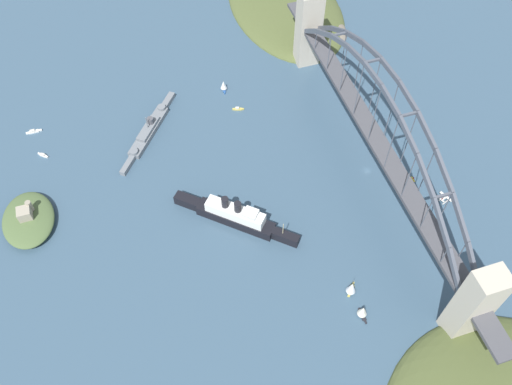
{
  "coord_description": "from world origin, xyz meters",
  "views": [
    {
      "loc": [
        -190.6,
        140.31,
        286.23
      ],
      "look_at": [
        0.0,
        78.97,
        8.0
      ],
      "focal_mm": 37.76,
      "sensor_mm": 36.0,
      "label": 1
    }
  ],
  "objects_px": {
    "seaplane_taxiing_near_bridge": "(408,181)",
    "small_boat_0": "(43,155)",
    "small_boat_1": "(352,287)",
    "small_boat_4": "(224,85)",
    "fort_island_mid_harbor": "(28,219)",
    "small_boat_3": "(363,311)",
    "small_boat_2": "(238,109)",
    "seaplane_second_in_formation": "(445,198)",
    "ocean_liner": "(235,216)",
    "small_boat_5": "(33,132)",
    "naval_cruiser": "(149,130)",
    "harbor_arch_bridge": "(376,138)"
  },
  "relations": [
    {
      "from": "seaplane_taxiing_near_bridge",
      "to": "small_boat_0",
      "type": "distance_m",
      "value": 248.83
    },
    {
      "from": "seaplane_taxiing_near_bridge",
      "to": "small_boat_1",
      "type": "height_order",
      "value": "small_boat_1"
    },
    {
      "from": "seaplane_taxiing_near_bridge",
      "to": "small_boat_1",
      "type": "xyz_separation_m",
      "value": [
        -60.57,
        68.13,
        3.3
      ]
    },
    {
      "from": "small_boat_4",
      "to": "small_boat_1",
      "type": "bearing_deg",
      "value": -172.56
    },
    {
      "from": "fort_island_mid_harbor",
      "to": "seaplane_taxiing_near_bridge",
      "type": "height_order",
      "value": "fort_island_mid_harbor"
    },
    {
      "from": "seaplane_taxiing_near_bridge",
      "to": "small_boat_3",
      "type": "height_order",
      "value": "small_boat_3"
    },
    {
      "from": "small_boat_2",
      "to": "seaplane_second_in_formation",
      "type": "bearing_deg",
      "value": -138.94
    },
    {
      "from": "ocean_liner",
      "to": "small_boat_4",
      "type": "bearing_deg",
      "value": -12.4
    },
    {
      "from": "small_boat_2",
      "to": "small_boat_3",
      "type": "bearing_deg",
      "value": -173.34
    },
    {
      "from": "ocean_liner",
      "to": "small_boat_2",
      "type": "relative_size",
      "value": 7.96
    },
    {
      "from": "fort_island_mid_harbor",
      "to": "small_boat_2",
      "type": "distance_m",
      "value": 162.61
    },
    {
      "from": "small_boat_5",
      "to": "ocean_liner",
      "type": "bearing_deg",
      "value": -135.28
    },
    {
      "from": "small_boat_2",
      "to": "naval_cruiser",
      "type": "bearing_deg",
      "value": 92.24
    },
    {
      "from": "small_boat_1",
      "to": "fort_island_mid_harbor",
      "type": "bearing_deg",
      "value": 58.68
    },
    {
      "from": "ocean_liner",
      "to": "fort_island_mid_harbor",
      "type": "distance_m",
      "value": 129.35
    },
    {
      "from": "small_boat_0",
      "to": "small_boat_3",
      "type": "relative_size",
      "value": 0.69
    },
    {
      "from": "ocean_liner",
      "to": "seaplane_second_in_formation",
      "type": "height_order",
      "value": "ocean_liner"
    },
    {
      "from": "small_boat_2",
      "to": "seaplane_taxiing_near_bridge",
      "type": "bearing_deg",
      "value": -138.43
    },
    {
      "from": "ocean_liner",
      "to": "small_boat_1",
      "type": "bearing_deg",
      "value": -143.19
    },
    {
      "from": "small_boat_3",
      "to": "small_boat_5",
      "type": "bearing_deg",
      "value": 39.91
    },
    {
      "from": "small_boat_2",
      "to": "harbor_arch_bridge",
      "type": "bearing_deg",
      "value": -140.61
    },
    {
      "from": "fort_island_mid_harbor",
      "to": "seaplane_second_in_formation",
      "type": "distance_m",
      "value": 265.01
    },
    {
      "from": "small_boat_1",
      "to": "ocean_liner",
      "type": "bearing_deg",
      "value": 36.81
    },
    {
      "from": "naval_cruiser",
      "to": "fort_island_mid_harbor",
      "type": "height_order",
      "value": "naval_cruiser"
    },
    {
      "from": "ocean_liner",
      "to": "small_boat_0",
      "type": "distance_m",
      "value": 144.17
    },
    {
      "from": "seaplane_taxiing_near_bridge",
      "to": "small_boat_2",
      "type": "xyz_separation_m",
      "value": [
        99.42,
        88.17,
        -1.16
      ]
    },
    {
      "from": "harbor_arch_bridge",
      "to": "ocean_liner",
      "type": "height_order",
      "value": "harbor_arch_bridge"
    },
    {
      "from": "harbor_arch_bridge",
      "to": "small_boat_5",
      "type": "bearing_deg",
      "value": 63.75
    },
    {
      "from": "small_boat_3",
      "to": "small_boat_2",
      "type": "bearing_deg",
      "value": 6.66
    },
    {
      "from": "small_boat_3",
      "to": "small_boat_4",
      "type": "xyz_separation_m",
      "value": [
        198.65,
        24.36,
        -0.28
      ]
    },
    {
      "from": "harbor_arch_bridge",
      "to": "small_boat_1",
      "type": "distance_m",
      "value": 95.66
    },
    {
      "from": "small_boat_3",
      "to": "small_boat_0",
      "type": "bearing_deg",
      "value": 42.85
    },
    {
      "from": "seaplane_second_in_formation",
      "to": "small_boat_4",
      "type": "distance_m",
      "value": 179.19
    },
    {
      "from": "ocean_liner",
      "to": "naval_cruiser",
      "type": "distance_m",
      "value": 98.09
    },
    {
      "from": "harbor_arch_bridge",
      "to": "small_boat_5",
      "type": "xyz_separation_m",
      "value": [
        104.57,
        212.07,
        -32.5
      ]
    },
    {
      "from": "small_boat_3",
      "to": "small_boat_4",
      "type": "bearing_deg",
      "value": 6.99
    },
    {
      "from": "fort_island_mid_harbor",
      "to": "small_boat_2",
      "type": "height_order",
      "value": "fort_island_mid_harbor"
    },
    {
      "from": "small_boat_1",
      "to": "small_boat_3",
      "type": "bearing_deg",
      "value": -178.61
    },
    {
      "from": "fort_island_mid_harbor",
      "to": "small_boat_1",
      "type": "xyz_separation_m",
      "value": [
        -105.34,
        -173.16,
        1.32
      ]
    },
    {
      "from": "naval_cruiser",
      "to": "small_boat_4",
      "type": "xyz_separation_m",
      "value": [
        26.42,
        -62.56,
        1.59
      ]
    },
    {
      "from": "seaplane_taxiing_near_bridge",
      "to": "harbor_arch_bridge",
      "type": "bearing_deg",
      "value": 49.81
    },
    {
      "from": "ocean_liner",
      "to": "fort_island_mid_harbor",
      "type": "xyz_separation_m",
      "value": [
        38.81,
        123.36,
        -2.49
      ]
    },
    {
      "from": "naval_cruiser",
      "to": "small_boat_0",
      "type": "height_order",
      "value": "naval_cruiser"
    },
    {
      "from": "harbor_arch_bridge",
      "to": "small_boat_2",
      "type": "height_order",
      "value": "harbor_arch_bridge"
    },
    {
      "from": "harbor_arch_bridge",
      "to": "small_boat_4",
      "type": "bearing_deg",
      "value": 33.94
    },
    {
      "from": "seaplane_taxiing_near_bridge",
      "to": "small_boat_3",
      "type": "bearing_deg",
      "value": 138.06
    },
    {
      "from": "ocean_liner",
      "to": "seaplane_taxiing_near_bridge",
      "type": "bearing_deg",
      "value": -92.89
    },
    {
      "from": "harbor_arch_bridge",
      "to": "seaplane_second_in_formation",
      "type": "distance_m",
      "value": 61.4
    },
    {
      "from": "small_boat_0",
      "to": "small_boat_1",
      "type": "bearing_deg",
      "value": -134.66
    },
    {
      "from": "small_boat_5",
      "to": "seaplane_taxiing_near_bridge",
      "type": "bearing_deg",
      "value": -117.71
    }
  ]
}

